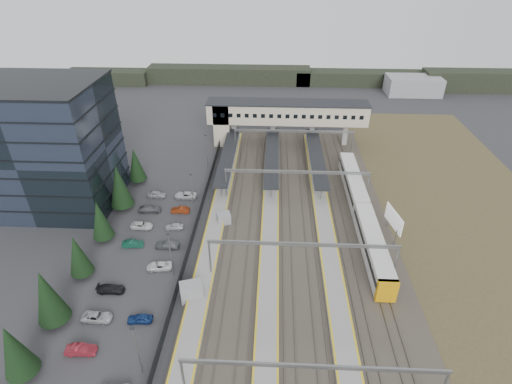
# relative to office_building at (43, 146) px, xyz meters

# --- Properties ---
(ground) EXTENTS (220.00, 220.00, 0.00)m
(ground) POSITION_rel_office_building_xyz_m (36.00, -12.00, -12.19)
(ground) COLOR #2B2B2D
(ground) RESTS_ON ground
(office_building) EXTENTS (24.30, 18.30, 24.30)m
(office_building) POSITION_rel_office_building_xyz_m (0.00, 0.00, 0.00)
(office_building) COLOR #344055
(office_building) RESTS_ON ground
(conifer_row) EXTENTS (4.42, 49.82, 9.50)m
(conifer_row) POSITION_rel_office_building_xyz_m (14.00, -15.86, -7.36)
(conifer_row) COLOR black
(conifer_row) RESTS_ON ground
(car_park) EXTENTS (10.60, 44.61, 1.29)m
(car_park) POSITION_rel_office_building_xyz_m (22.48, -15.23, -11.59)
(car_park) COLOR maroon
(car_park) RESTS_ON ground
(lampposts) EXTENTS (0.50, 53.25, 8.07)m
(lampposts) POSITION_rel_office_building_xyz_m (28.00, -10.75, -7.86)
(lampposts) COLOR slate
(lampposts) RESTS_ON ground
(fence) EXTENTS (0.08, 90.00, 2.00)m
(fence) POSITION_rel_office_building_xyz_m (29.50, -7.00, -11.19)
(fence) COLOR #26282B
(fence) RESTS_ON ground
(relay_cabin_near) EXTENTS (3.75, 3.19, 2.66)m
(relay_cabin_near) POSITION_rel_office_building_xyz_m (31.84, -24.76, -10.86)
(relay_cabin_near) COLOR gray
(relay_cabin_near) RESTS_ON ground
(relay_cabin_far) EXTENTS (2.93, 2.67, 2.22)m
(relay_cabin_far) POSITION_rel_office_building_xyz_m (34.40, -6.12, -11.08)
(relay_cabin_far) COLOR gray
(relay_cabin_far) RESTS_ON ground
(rail_corridor) EXTENTS (34.00, 90.00, 0.92)m
(rail_corridor) POSITION_rel_office_building_xyz_m (45.34, -7.00, -11.90)
(rail_corridor) COLOR #3B342E
(rail_corridor) RESTS_ON ground
(canopies) EXTENTS (23.10, 30.00, 3.28)m
(canopies) POSITION_rel_office_building_xyz_m (43.00, 15.00, -8.27)
(canopies) COLOR black
(canopies) RESTS_ON ground
(footbridge) EXTENTS (40.40, 6.40, 11.20)m
(footbridge) POSITION_rel_office_building_xyz_m (43.70, 30.00, -4.26)
(footbridge) COLOR #BDB497
(footbridge) RESTS_ON ground
(gantries) EXTENTS (28.40, 62.28, 7.17)m
(gantries) POSITION_rel_office_building_xyz_m (48.00, -9.00, -6.20)
(gantries) COLOR slate
(gantries) RESTS_ON ground
(train) EXTENTS (2.98, 41.40, 3.75)m
(train) POSITION_rel_office_building_xyz_m (60.00, -4.03, -10.06)
(train) COLOR silver
(train) RESTS_ON ground
(billboard) EXTENTS (1.36, 6.19, 5.39)m
(billboard) POSITION_rel_office_building_xyz_m (64.49, -8.54, -8.55)
(billboard) COLOR slate
(billboard) RESTS_ON ground
(scrub_east) EXTENTS (34.00, 120.00, 0.06)m
(scrub_east) POSITION_rel_office_building_xyz_m (81.00, -7.00, -12.16)
(scrub_east) COLOR #473C27
(scrub_east) RESTS_ON ground
(treeline_far) EXTENTS (170.00, 19.00, 7.00)m
(treeline_far) POSITION_rel_office_building_xyz_m (59.81, 80.28, -9.24)
(treeline_far) COLOR black
(treeline_far) RESTS_ON ground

